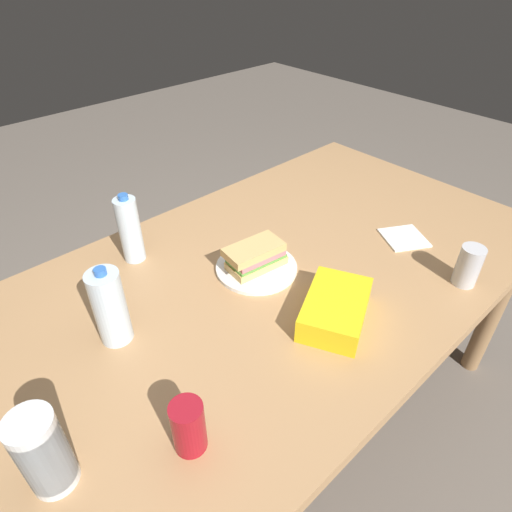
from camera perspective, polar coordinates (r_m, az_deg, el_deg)
The scene contains 11 objects.
ground_plane at distance 1.84m, azimuth 0.99°, elevation -20.28°, with size 8.00×8.00×0.00m, color #70665B.
dining_table at distance 1.34m, azimuth 1.28°, elevation -5.05°, with size 1.86×1.01×0.73m.
paper_plate at distance 1.31m, azimuth 0.00°, elevation -1.54°, with size 0.24×0.24×0.01m, color white.
sandwich at distance 1.28m, azimuth -0.09°, elevation 0.00°, with size 0.19×0.11×0.08m.
soda_can_red at distance 0.90m, azimuth -8.78°, elevation -21.08°, with size 0.07×0.07×0.12m, color maroon.
chip_bag at distance 1.15m, azimuth 10.28°, elevation -6.77°, with size 0.23×0.15×0.07m, color yellow.
water_bottle_tall at distance 1.10m, azimuth -18.46°, elevation -6.32°, with size 0.08×0.08×0.22m.
plastic_cup_stack at distance 0.91m, azimuth -25.97°, elevation -21.96°, with size 0.08×0.08×0.18m.
water_bottle_spare at distance 1.35m, azimuth -16.09°, elevation 3.31°, with size 0.07×0.07×0.22m.
soda_can_silver at distance 1.36m, azimuth 25.90°, elevation -1.16°, with size 0.07×0.07×0.12m, color silver.
paper_napkin at distance 1.52m, azimuth 18.68°, elevation 2.26°, with size 0.13×0.13×0.01m, color white.
Camera 1 is at (0.70, 0.71, 1.55)m, focal length 30.77 mm.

